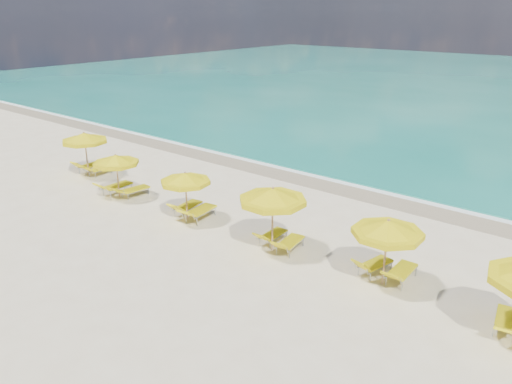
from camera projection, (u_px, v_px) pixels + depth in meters
The scene contains 20 objects.
ground_plane at pixel (232, 230), 19.87m from camera, with size 120.00×120.00×0.00m, color beige.
wet_sand_band at pixel (330, 183), 25.25m from camera, with size 120.00×2.60×0.01m, color tan.
foam_line at pixel (338, 179), 25.83m from camera, with size 120.00×1.20×0.03m, color white.
whitecap_near at pixel (328, 131), 35.78m from camera, with size 14.00×0.36×0.05m, color white.
umbrella_1 at pixel (84, 138), 25.70m from camera, with size 2.66×2.66×2.36m.
umbrella_2 at pixel (116, 160), 22.73m from camera, with size 2.67×2.67×2.11m.
umbrella_3 at pixel (185, 179), 20.28m from camera, with size 2.45×2.45×2.10m.
umbrella_4 at pixel (273, 196), 17.51m from camera, with size 3.19×3.19×2.48m.
umbrella_5 at pixel (388, 229), 15.34m from camera, with size 2.92×2.92×2.28m.
lounger_1_left at pixel (91, 168), 26.84m from camera, with size 0.81×1.90×0.84m.
lounger_1_right at pixel (100, 171), 26.40m from camera, with size 0.70×1.68×0.72m.
lounger_2_left at pixel (117, 189), 23.72m from camera, with size 0.68×1.89×0.81m.
lounger_2_right at pixel (135, 192), 23.37m from camera, with size 0.74×1.82×0.64m.
lounger_3_left at pixel (187, 209), 21.40m from camera, with size 0.82×1.81×0.78m.
lounger_3_right at pixel (200, 214), 20.83m from camera, with size 0.87×2.00×0.79m.
lounger_4_left at pixel (272, 238), 18.75m from camera, with size 0.60×1.63×0.72m.
lounger_4_right at pixel (290, 246), 18.11m from camera, with size 0.81×1.78×0.76m.
lounger_5_left at pixel (374, 268), 16.59m from camera, with size 0.87×1.70×0.77m.
lounger_5_right at pixel (401, 275), 16.09m from camera, with size 0.66×1.82×0.78m.
lounger_6_left at pixel (505, 323), 13.68m from camera, with size 0.81×1.75×0.63m.
Camera 1 is at (12.17, -13.43, 8.33)m, focal length 35.00 mm.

